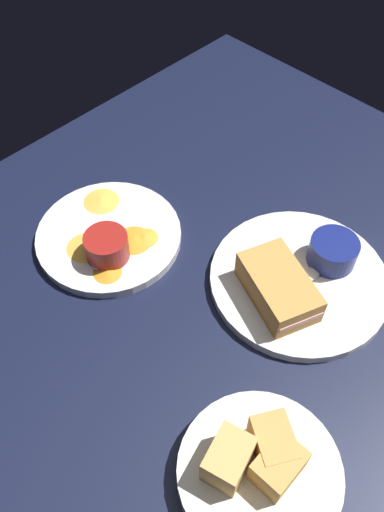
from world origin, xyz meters
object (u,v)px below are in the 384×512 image
(plate_chips_companion, at_px, (109,236))
(bread_basket_rear, at_px, (259,470))
(ramekin_light_gravy, at_px, (107,246))
(spoon_by_dark_ramekin, at_px, (306,279))
(ramekin_dark_sauce, at_px, (333,251))
(plate_sandwich_main, at_px, (299,280))
(sandwich_half_near, at_px, (278,287))
(spoon_by_gravy_ramekin, at_px, (100,255))

(plate_chips_companion, relative_size, bread_basket_rear, 1.20)
(ramekin_light_gravy, bearing_deg, spoon_by_dark_ramekin, -144.45)
(bread_basket_rear, bearing_deg, plate_chips_companion, -15.58)
(ramekin_dark_sauce, relative_size, spoon_by_dark_ramekin, 0.76)
(ramekin_dark_sauce, xyz_separation_m, bread_basket_rear, (-0.13, 0.33, -0.02))
(plate_sandwich_main, height_order, spoon_by_dark_ramekin, spoon_by_dark_ramekin)
(sandwich_half_near, bearing_deg, bread_basket_rear, 124.11)
(plate_sandwich_main, bearing_deg, spoon_by_gravy_ramekin, 37.17)
(spoon_by_dark_ramekin, distance_m, ramekin_light_gravy, 0.31)
(spoon_by_gravy_ramekin, bearing_deg, bread_basket_rear, 168.92)
(sandwich_half_near, xyz_separation_m, spoon_by_dark_ramekin, (-0.01, -0.05, -0.02))
(plate_chips_companion, xyz_separation_m, spoon_by_gravy_ramekin, (-0.03, 0.04, 0.01))
(ramekin_dark_sauce, relative_size, ramekin_light_gravy, 1.10)
(ramekin_dark_sauce, xyz_separation_m, ramekin_light_gravy, (0.26, 0.24, 0.00))
(plate_sandwich_main, height_order, plate_chips_companion, same)
(sandwich_half_near, relative_size, ramekin_light_gravy, 2.17)
(plate_sandwich_main, distance_m, spoon_by_dark_ramekin, 0.02)
(ramekin_light_gravy, relative_size, spoon_by_gravy_ramekin, 0.78)
(plate_chips_companion, height_order, bread_basket_rear, bread_basket_rear)
(ramekin_dark_sauce, height_order, ramekin_light_gravy, same)
(plate_sandwich_main, distance_m, ramekin_dark_sauce, 0.07)
(spoon_by_dark_ramekin, xyz_separation_m, bread_basket_rear, (-0.13, 0.27, 0.00))
(sandwich_half_near, relative_size, ramekin_dark_sauce, 1.98)
(sandwich_half_near, height_order, plate_chips_companion, sandwich_half_near)
(ramekin_light_gravy, xyz_separation_m, spoon_by_gravy_ramekin, (0.01, 0.01, -0.02))
(plate_sandwich_main, distance_m, bread_basket_rear, 0.30)
(ramekin_dark_sauce, height_order, bread_basket_rear, bread_basket_rear)
(plate_chips_companion, bearing_deg, ramekin_dark_sauce, -144.49)
(plate_sandwich_main, xyz_separation_m, plate_chips_companion, (0.28, 0.15, 0.00))
(spoon_by_gravy_ramekin, bearing_deg, plate_chips_companion, -53.99)
(bread_basket_rear, bearing_deg, sandwich_half_near, -55.89)
(ramekin_light_gravy, xyz_separation_m, bread_basket_rear, (-0.38, 0.09, -0.02))
(sandwich_half_near, distance_m, spoon_by_dark_ramekin, 0.06)
(ramekin_light_gravy, bearing_deg, spoon_by_gravy_ramekin, 59.87)
(sandwich_half_near, relative_size, spoon_by_dark_ramekin, 1.50)
(ramekin_dark_sauce, distance_m, bread_basket_rear, 0.35)
(spoon_by_dark_ramekin, xyz_separation_m, spoon_by_gravy_ramekin, (0.26, 0.19, 0.00))
(plate_sandwich_main, height_order, ramekin_dark_sauce, ramekin_dark_sauce)
(spoon_by_gravy_ramekin, bearing_deg, ramekin_dark_sauce, -136.53)
(plate_sandwich_main, bearing_deg, ramekin_dark_sauce, -102.90)
(ramekin_dark_sauce, bearing_deg, spoon_by_dark_ramekin, 85.77)
(sandwich_half_near, bearing_deg, plate_chips_companion, 19.26)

